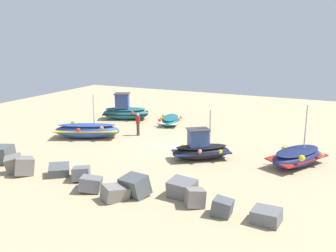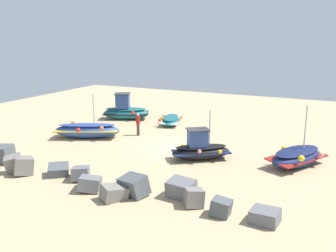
# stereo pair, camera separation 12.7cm
# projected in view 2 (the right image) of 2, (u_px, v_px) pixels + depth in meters

# --- Properties ---
(ground_plane) EXTENTS (48.09, 48.09, 0.00)m
(ground_plane) POSITION_uv_depth(u_px,v_px,m) (172.00, 148.00, 25.05)
(ground_plane) COLOR tan
(fishing_boat_0) EXTENTS (3.31, 4.24, 3.55)m
(fishing_boat_0) POSITION_uv_depth(u_px,v_px,m) (297.00, 157.00, 21.57)
(fishing_boat_0) COLOR navy
(fishing_boat_0) RESTS_ON ground_plane
(fishing_boat_1) EXTENTS (4.38, 3.14, 2.35)m
(fishing_boat_1) POSITION_uv_depth(u_px,v_px,m) (125.00, 111.00, 33.45)
(fishing_boat_1) COLOR #1E6670
(fishing_boat_1) RESTS_ON ground_plane
(fishing_boat_2) EXTENTS (3.70, 3.24, 3.03)m
(fishing_boat_2) POSITION_uv_depth(u_px,v_px,m) (200.00, 149.00, 22.68)
(fishing_boat_2) COLOR black
(fishing_boat_2) RESTS_ON ground_plane
(fishing_boat_3) EXTENTS (5.00, 3.59, 3.27)m
(fishing_boat_3) POSITION_uv_depth(u_px,v_px,m) (87.00, 130.00, 27.42)
(fishing_boat_3) COLOR #2D4C9E
(fishing_boat_3) RESTS_ON ground_plane
(fishing_boat_4) EXTENTS (2.32, 3.62, 0.68)m
(fishing_boat_4) POSITION_uv_depth(u_px,v_px,m) (171.00, 120.00, 31.67)
(fishing_boat_4) COLOR #1E6670
(fishing_boat_4) RESTS_ON ground_plane
(person_walking) EXTENTS (0.32, 0.32, 1.68)m
(person_walking) POSITION_uv_depth(u_px,v_px,m) (138.00, 123.00, 27.99)
(person_walking) COLOR brown
(person_walking) RESTS_ON ground_plane
(breakwater_rocks) EXTENTS (16.50, 2.88, 1.25)m
(breakwater_rocks) POSITION_uv_depth(u_px,v_px,m) (98.00, 179.00, 18.65)
(breakwater_rocks) COLOR slate
(breakwater_rocks) RESTS_ON ground_plane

